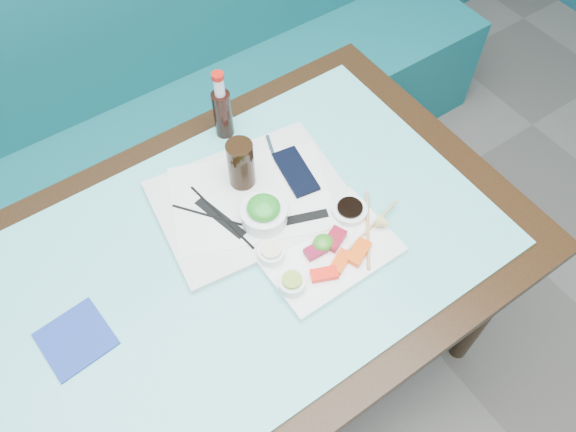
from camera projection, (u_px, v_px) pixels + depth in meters
booth_bench at (122, 142)px, 2.03m from camera, size 3.00×0.56×1.17m
dining_table at (239, 273)px, 1.40m from camera, size 1.40×0.90×0.75m
glass_top at (236, 255)px, 1.33m from camera, size 1.22×0.76×0.01m
sashimi_plate at (327, 249)px, 1.32m from camera, size 0.31×0.22×0.02m
salmon_left at (324, 274)px, 1.27m from camera, size 0.07×0.05×0.01m
salmon_mid at (340, 262)px, 1.28m from camera, size 0.07×0.05×0.01m
salmon_right at (359, 252)px, 1.30m from camera, size 0.08×0.06×0.02m
tuna_left at (316, 251)px, 1.30m from camera, size 0.05×0.03×0.02m
tuna_right at (335, 239)px, 1.32m from camera, size 0.07×0.06×0.02m
seaweed_garnish at (323, 243)px, 1.30m from camera, size 0.06×0.05×0.03m
ramekin_wasabi at (292, 283)px, 1.25m from camera, size 0.08×0.08×0.03m
wasabi_fill at (292, 280)px, 1.23m from camera, size 0.05×0.05×0.01m
ramekin_ginger at (271, 253)px, 1.29m from camera, size 0.08×0.08×0.03m
ginger_fill at (271, 249)px, 1.27m from camera, size 0.05×0.05×0.01m
soy_dish at (350, 210)px, 1.36m from camera, size 0.11×0.11×0.02m
soy_fill at (350, 208)px, 1.35m from camera, size 0.07×0.07×0.01m
lemon_wedge at (384, 223)px, 1.33m from camera, size 0.05×0.04×0.04m
chopstick_sleeve at (296, 220)px, 1.36m from camera, size 0.16×0.08×0.00m
wooden_chopstick_a at (368, 229)px, 1.34m from camera, size 0.14×0.18×0.01m
wooden_chopstick_b at (371, 227)px, 1.34m from camera, size 0.20×0.05×0.01m
serving_tray at (251, 199)px, 1.40m from camera, size 0.50×0.40×0.02m
paper_placemat at (251, 197)px, 1.39m from camera, size 0.46×0.40×0.00m
seaweed_bowl at (264, 215)px, 1.34m from camera, size 0.15×0.15×0.04m
seaweed_salad at (264, 208)px, 1.31m from camera, size 0.08×0.08×0.04m
cola_glass at (241, 164)px, 1.36m from camera, size 0.08×0.08×0.14m
navy_pouch at (296, 172)px, 1.43m from camera, size 0.09×0.16×0.01m
fork at (271, 147)px, 1.48m from camera, size 0.04×0.08×0.01m
black_chopstick_a at (219, 218)px, 1.35m from camera, size 0.15×0.20×0.01m
black_chopstick_b at (222, 217)px, 1.36m from camera, size 0.04×0.24×0.01m
tray_sleeve at (220, 218)px, 1.36m from camera, size 0.06×0.16×0.00m
cola_bottle_body at (223, 114)px, 1.48m from camera, size 0.05×0.05×0.14m
cola_bottle_neck at (219, 86)px, 1.40m from camera, size 0.03×0.03×0.05m
cola_bottle_cap at (218, 76)px, 1.37m from camera, size 0.04×0.04×0.01m
blue_napkin at (76, 339)px, 1.20m from camera, size 0.15×0.15×0.01m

